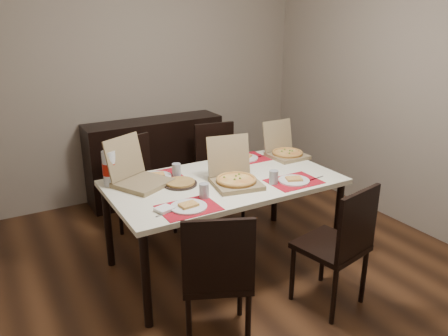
{
  "coord_description": "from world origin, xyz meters",
  "views": [
    {
      "loc": [
        -1.65,
        -2.63,
        2.0
      ],
      "look_at": [
        -0.04,
        0.17,
        0.85
      ],
      "focal_mm": 35.0,
      "sensor_mm": 36.0,
      "label": 1
    }
  ],
  "objects": [
    {
      "name": "setting_far_left",
      "position": [
        -0.46,
        0.47,
        0.77
      ],
      "size": [
        0.44,
        0.3,
        0.11
      ],
      "color": "#B40C1C",
      "rests_on": "dining_table"
    },
    {
      "name": "ground",
      "position": [
        0.0,
        0.0,
        -0.01
      ],
      "size": [
        3.8,
        4.0,
        0.02
      ],
      "primitive_type": "cube",
      "color": "#472916",
      "rests_on": "ground"
    },
    {
      "name": "dining_table",
      "position": [
        -0.04,
        0.17,
        0.68
      ],
      "size": [
        1.8,
        1.0,
        0.75
      ],
      "color": "white",
      "rests_on": "ground"
    },
    {
      "name": "pizza_box_left",
      "position": [
        -0.65,
        0.41,
        0.81
      ],
      "size": [
        0.5,
        0.52,
        0.36
      ],
      "color": "olive",
      "rests_on": "dining_table"
    },
    {
      "name": "chair_near_right",
      "position": [
        0.37,
        -0.73,
        0.51
      ],
      "size": [
        0.49,
        0.49,
        0.93
      ],
      "color": "black",
      "rests_on": "ground"
    },
    {
      "name": "pizza_box_right",
      "position": [
        0.75,
        0.4,
        0.8
      ],
      "size": [
        0.32,
        0.35,
        0.31
      ],
      "color": "olive",
      "rests_on": "dining_table"
    },
    {
      "name": "setting_near_right",
      "position": [
        0.37,
        -0.13,
        0.77
      ],
      "size": [
        0.48,
        0.3,
        0.11
      ],
      "color": "#B40C1C",
      "rests_on": "dining_table"
    },
    {
      "name": "chair_far_left",
      "position": [
        -0.43,
        1.04,
        0.51
      ],
      "size": [
        0.53,
        0.53,
        0.93
      ],
      "color": "black",
      "rests_on": "ground"
    },
    {
      "name": "chair_far_right",
      "position": [
        0.43,
        1.1,
        0.51
      ],
      "size": [
        0.48,
        0.48,
        0.93
      ],
      "color": "black",
      "rests_on": "ground"
    },
    {
      "name": "napkin_loose",
      "position": [
        0.05,
        0.08,
        0.76
      ],
      "size": [
        0.16,
        0.15,
        0.02
      ],
      "primitive_type": "cube",
      "rotation": [
        0.0,
        0.0,
        0.48
      ],
      "color": "white",
      "rests_on": "dining_table"
    },
    {
      "name": "chair_near_left",
      "position": [
        -0.55,
        -0.64,
        0.51
      ],
      "size": [
        0.55,
        0.55,
        0.93
      ],
      "color": "black",
      "rests_on": "ground"
    },
    {
      "name": "dip_bowl",
      "position": [
        -0.01,
        0.36,
        0.76
      ],
      "size": [
        0.12,
        0.12,
        0.02
      ],
      "primitive_type": "imported",
      "rotation": [
        0.0,
        0.0,
        -0.2
      ],
      "color": "white",
      "rests_on": "dining_table"
    },
    {
      "name": "soda_bottle",
      "position": [
        -0.84,
        0.51,
        0.89
      ],
      "size": [
        0.11,
        0.11,
        0.32
      ],
      "color": "silver",
      "rests_on": "dining_table"
    },
    {
      "name": "setting_near_left",
      "position": [
        -0.48,
        -0.15,
        0.77
      ],
      "size": [
        0.45,
        0.3,
        0.11
      ],
      "color": "#B40C1C",
      "rests_on": "dining_table"
    },
    {
      "name": "setting_far_right",
      "position": [
        0.34,
        0.5,
        0.77
      ],
      "size": [
        0.51,
        0.3,
        0.11
      ],
      "color": "#B40C1C",
      "rests_on": "dining_table"
    },
    {
      "name": "room_walls",
      "position": [
        0.0,
        0.43,
        1.73
      ],
      "size": [
        3.84,
        4.02,
        2.62
      ],
      "color": "gray",
      "rests_on": "ground"
    },
    {
      "name": "faina_plate",
      "position": [
        -0.38,
        0.24,
        0.76
      ],
      "size": [
        0.26,
        0.26,
        0.03
      ],
      "color": "black",
      "rests_on": "dining_table"
    },
    {
      "name": "pizza_box_center",
      "position": [
        -0.01,
        0.05,
        0.81
      ],
      "size": [
        0.41,
        0.44,
        0.35
      ],
      "color": "olive",
      "rests_on": "dining_table"
    },
    {
      "name": "sideboard",
      "position": [
        0.0,
        1.78,
        0.45
      ],
      "size": [
        1.5,
        0.4,
        0.9
      ],
      "primitive_type": "cube",
      "color": "black",
      "rests_on": "ground"
    }
  ]
}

